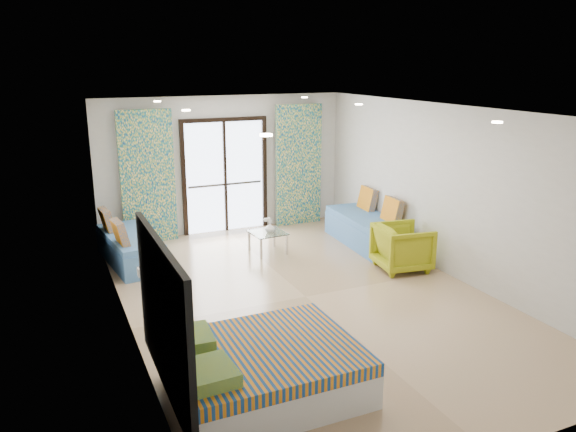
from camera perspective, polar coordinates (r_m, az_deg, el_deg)
name	(u,v)px	position (r m, az deg, el deg)	size (l,w,h in m)	color
floor	(306,297)	(8.31, 1.81, -8.20)	(5.00, 7.50, 0.01)	#A28361
ceiling	(307,110)	(7.64, 1.98, 10.70)	(5.00, 7.50, 0.01)	silver
wall_back	(224,164)	(11.28, -6.49, 5.22)	(5.00, 0.01, 2.70)	silver
wall_front	(508,313)	(4.96, 21.42, -9.20)	(5.00, 0.01, 2.70)	silver
wall_left	(123,229)	(7.17, -16.39, -1.23)	(0.01, 7.50, 2.70)	silver
wall_right	(449,191)	(9.21, 16.04, 2.41)	(0.01, 7.50, 2.70)	silver
balcony_door	(225,169)	(11.27, -6.43, 4.74)	(1.76, 0.08, 2.28)	black
balcony_rail	(225,184)	(11.34, -6.40, 3.22)	(1.52, 0.03, 0.04)	#595451
curtain_left	(148,177)	(10.77, -14.07, 3.83)	(1.00, 0.10, 2.50)	white
curtain_right	(299,165)	(11.69, 1.08, 5.18)	(1.00, 0.10, 2.50)	white
downlight_a	(266,135)	(5.26, -2.23, 8.22)	(0.12, 0.12, 0.02)	#FFE0B2
downlight_b	(497,122)	(6.81, 20.49, 8.92)	(0.12, 0.12, 0.02)	#FFE0B2
downlight_c	(186,110)	(8.11, -10.31, 10.52)	(0.12, 0.12, 0.02)	#FFE0B2
downlight_d	(359,104)	(9.19, 7.20, 11.20)	(0.12, 0.12, 0.02)	#FFE0B2
downlight_e	(157,101)	(10.05, -13.14, 11.28)	(0.12, 0.12, 0.02)	#FFE0B2
downlight_f	(304,97)	(10.94, 1.68, 11.97)	(0.12, 0.12, 0.02)	#FFE0B2
headboard	(163,317)	(5.39, -12.56, -9.99)	(0.06, 2.10, 1.50)	black
switch_plate	(139,272)	(6.52, -14.93, -5.56)	(0.02, 0.10, 0.10)	silver
bed	(263,369)	(5.99, -2.53, -15.28)	(1.88, 1.54, 0.65)	silver
daybed_left	(129,247)	(9.91, -15.81, -3.09)	(0.92, 1.90, 0.90)	#4A79B1
daybed_right	(366,228)	(10.63, 7.97, -1.26)	(0.89, 2.03, 0.98)	#4A79B1
coffee_table	(268,234)	(10.05, -2.07, -1.87)	(0.62, 0.62, 0.67)	silver
vase	(270,228)	(9.98, -1.86, -1.21)	(0.18, 0.18, 0.18)	white
armchair	(403,245)	(9.42, 11.56, -2.92)	(0.81, 0.76, 0.83)	#9CA214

